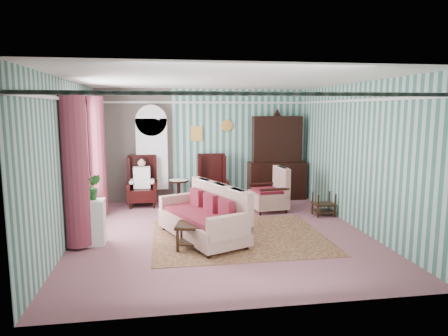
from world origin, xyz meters
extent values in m
plane|color=#8A505A|center=(0.00, 0.00, 0.00)|extent=(6.00, 6.00, 0.00)
cube|color=#3B6C63|center=(0.00, 3.00, 1.45)|extent=(5.50, 0.02, 2.90)
cube|color=#3B6C63|center=(0.00, -3.00, 1.45)|extent=(5.50, 0.02, 2.90)
cube|color=#3B6C63|center=(-2.75, 0.00, 1.45)|extent=(0.02, 6.00, 2.90)
cube|color=#3B6C63|center=(2.75, 0.00, 1.45)|extent=(0.02, 6.00, 2.90)
cube|color=white|center=(0.00, 0.00, 2.90)|extent=(5.50, 6.00, 0.02)
cube|color=#7E4052|center=(-1.80, 2.99, 1.45)|extent=(1.90, 0.01, 2.90)
cube|color=silver|center=(0.00, 0.00, 2.55)|extent=(5.50, 6.00, 0.05)
cube|color=white|center=(-2.72, 0.60, 1.55)|extent=(0.04, 1.50, 1.90)
cylinder|color=brown|center=(-2.55, -0.45, 1.35)|extent=(0.44, 0.44, 2.60)
cylinder|color=brown|center=(-2.55, 1.65, 1.35)|extent=(0.44, 0.44, 2.60)
cube|color=#C87F35|center=(-0.20, 2.97, 1.75)|extent=(0.30, 0.03, 0.38)
cube|color=silver|center=(-1.35, 2.84, 1.12)|extent=(0.80, 0.28, 2.24)
cube|color=black|center=(1.90, 2.72, 1.18)|extent=(1.50, 0.56, 2.36)
cube|color=black|center=(-1.60, 2.45, 0.62)|extent=(0.76, 0.80, 1.25)
cube|color=black|center=(0.15, 2.45, 0.62)|extent=(0.76, 0.80, 1.25)
cylinder|color=black|center=(-0.70, 2.60, 0.30)|extent=(0.50, 0.50, 0.60)
cube|color=black|center=(2.47, 0.90, 0.27)|extent=(0.45, 0.38, 0.54)
cube|color=silver|center=(-2.40, -0.30, 0.40)|extent=(0.55, 0.35, 0.80)
cube|color=#4B2219|center=(0.30, -0.30, 0.01)|extent=(3.20, 2.60, 0.01)
cube|color=beige|center=(-0.40, -0.33, 0.57)|extent=(1.67, 2.24, 1.13)
cube|color=#C1AE96|center=(1.35, 1.50, 0.50)|extent=(0.93, 0.94, 0.99)
cube|color=black|center=(-0.48, -0.82, 0.22)|extent=(0.91, 0.66, 0.44)
imported|color=#19531E|center=(-2.43, -0.35, 1.01)|extent=(0.45, 0.41, 0.42)
imported|color=#1C531A|center=(-2.30, -0.24, 1.02)|extent=(0.28, 0.24, 0.45)
imported|color=#1F4A17|center=(-2.45, -0.29, 1.01)|extent=(0.25, 0.25, 0.42)
camera|label=1|loc=(-1.09, -7.39, 2.38)|focal=32.00mm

